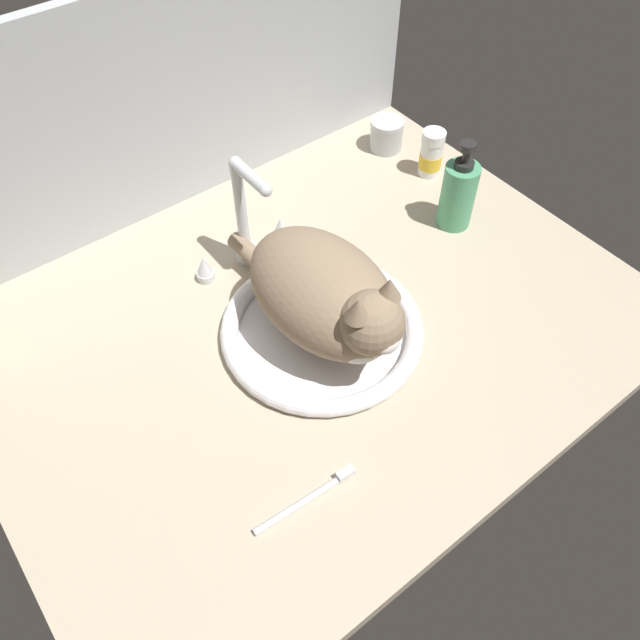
# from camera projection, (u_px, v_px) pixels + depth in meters

# --- Properties ---
(countertop) EXTENTS (1.08, 0.82, 0.03)m
(countertop) POSITION_uv_depth(u_px,v_px,m) (313.00, 330.00, 1.10)
(countertop) COLOR #B7A88E
(countertop) RESTS_ON ground
(backsplash_wall) EXTENTS (1.08, 0.02, 0.45)m
(backsplash_wall) POSITION_uv_depth(u_px,v_px,m) (168.00, 110.00, 1.15)
(backsplash_wall) COLOR #B2B7BC
(backsplash_wall) RESTS_ON ground
(sink_basin) EXTENTS (0.33, 0.33, 0.03)m
(sink_basin) POSITION_uv_depth(u_px,v_px,m) (320.00, 330.00, 1.06)
(sink_basin) COLOR white
(sink_basin) RESTS_ON countertop
(faucet) EXTENTS (0.20, 0.12, 0.22)m
(faucet) POSITION_uv_depth(u_px,v_px,m) (243.00, 225.00, 1.11)
(faucet) COLOR silver
(faucet) RESTS_ON countertop
(cat) EXTENTS (0.19, 0.40, 0.18)m
(cat) POSITION_uv_depth(u_px,v_px,m) (327.00, 298.00, 0.98)
(cat) COLOR #8C755B
(cat) RESTS_ON sink_basin
(pill_bottle) EXTENTS (0.05, 0.05, 0.10)m
(pill_bottle) POSITION_uv_depth(u_px,v_px,m) (431.00, 155.00, 1.31)
(pill_bottle) COLOR white
(pill_bottle) RESTS_ON countertop
(metal_jar) EXTENTS (0.07, 0.07, 0.07)m
(metal_jar) POSITION_uv_depth(u_px,v_px,m) (386.00, 134.00, 1.37)
(metal_jar) COLOR #B2B5BA
(metal_jar) RESTS_ON countertop
(soap_pump_bottle) EXTENTS (0.06, 0.06, 0.18)m
(soap_pump_bottle) POSITION_uv_depth(u_px,v_px,m) (458.00, 194.00, 1.19)
(soap_pump_bottle) COLOR #4C9E70
(soap_pump_bottle) RESTS_ON countertop
(toothbrush) EXTENTS (0.16, 0.02, 0.02)m
(toothbrush) POSITION_uv_depth(u_px,v_px,m) (308.00, 499.00, 0.88)
(toothbrush) COLOR silver
(toothbrush) RESTS_ON countertop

